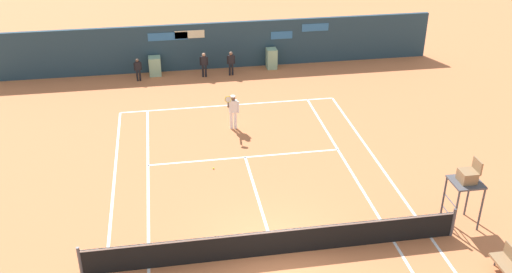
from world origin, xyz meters
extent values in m
plane|color=#C67042|center=(0.00, 0.00, 0.00)|extent=(80.00, 80.00, 0.00)
cube|color=white|center=(0.00, 11.70, 0.00)|extent=(10.60, 0.10, 0.01)
cube|color=white|center=(-5.30, 0.00, 0.00)|extent=(0.10, 23.40, 0.01)
cube|color=white|center=(-4.00, 0.00, 0.00)|extent=(0.10, 23.40, 0.01)
cube|color=white|center=(4.00, 0.00, 0.00)|extent=(0.10, 23.40, 0.01)
cube|color=white|center=(5.30, 0.00, 0.00)|extent=(0.10, 23.40, 0.01)
cube|color=white|center=(0.00, 6.40, 0.00)|extent=(8.00, 0.10, 0.01)
cube|color=white|center=(0.00, 3.20, 0.00)|extent=(0.10, 6.40, 0.01)
cube|color=white|center=(0.00, 11.55, 0.00)|extent=(0.10, 0.24, 0.01)
cylinder|color=#4C4C51|center=(-6.00, 0.00, 0.53)|extent=(0.10, 0.10, 1.07)
cylinder|color=#4C4C51|center=(6.00, 0.00, 0.53)|extent=(0.10, 0.10, 1.07)
cube|color=black|center=(0.00, 0.00, 0.47)|extent=(12.00, 0.03, 0.95)
cube|color=white|center=(0.00, 0.00, 0.92)|extent=(12.00, 0.04, 0.06)
cube|color=#233D4C|center=(0.00, 17.00, 1.32)|extent=(25.00, 0.24, 2.65)
cube|color=#2D6BA8|center=(-2.71, 16.86, 2.05)|extent=(2.18, 0.02, 0.44)
cube|color=beige|center=(-1.51, 16.86, 2.10)|extent=(1.64, 0.02, 0.44)
cube|color=#2D6BA8|center=(5.66, 16.86, 2.14)|extent=(1.56, 0.02, 0.44)
cube|color=#2D6BA8|center=(3.70, 16.86, 1.78)|extent=(1.25, 0.02, 0.44)
cube|color=#8CB793|center=(-3.53, 16.45, 0.52)|extent=(0.65, 0.70, 1.04)
cube|color=#8CB793|center=(3.05, 16.45, 0.57)|extent=(0.57, 0.70, 1.14)
cylinder|color=#47474C|center=(6.13, 0.15, 0.82)|extent=(0.07, 0.07, 1.65)
cylinder|color=#47474C|center=(6.13, 1.05, 0.82)|extent=(0.07, 0.07, 1.65)
cylinder|color=#47474C|center=(7.03, 0.15, 0.82)|extent=(0.07, 0.07, 1.65)
cylinder|color=#47474C|center=(7.03, 1.05, 0.82)|extent=(0.07, 0.07, 1.65)
cylinder|color=#47474C|center=(6.13, 0.60, 0.49)|extent=(0.04, 0.81, 0.04)
cylinder|color=#47474C|center=(6.13, 0.60, 0.99)|extent=(0.04, 0.81, 0.04)
cube|color=#47474C|center=(6.58, 0.60, 1.68)|extent=(1.00, 1.00, 0.06)
cube|color=olive|center=(6.58, 0.60, 1.91)|extent=(0.52, 0.56, 0.40)
cube|color=olive|center=(6.87, 0.60, 2.28)|extent=(0.06, 0.56, 0.45)
cylinder|color=#38383D|center=(6.66, -1.65, 0.19)|extent=(0.06, 0.06, 0.38)
cube|color=olive|center=(6.66, -2.29, 0.42)|extent=(0.48, 1.44, 0.08)
cylinder|color=white|center=(-0.03, 9.12, 0.41)|extent=(0.13, 0.13, 0.82)
cylinder|color=white|center=(-0.22, 9.14, 0.41)|extent=(0.13, 0.13, 0.82)
cube|color=white|center=(-0.13, 9.13, 1.11)|extent=(0.39, 0.24, 0.58)
sphere|color=brown|center=(-0.13, 9.13, 1.51)|extent=(0.23, 0.23, 0.23)
cylinder|color=white|center=(-0.13, 9.13, 1.60)|extent=(0.21, 0.21, 0.06)
cylinder|color=white|center=(0.10, 9.11, 1.07)|extent=(0.09, 0.09, 0.56)
cylinder|color=brown|center=(-0.38, 8.87, 1.35)|extent=(0.13, 0.56, 0.09)
cylinder|color=black|center=(-0.40, 8.60, 1.46)|extent=(0.03, 0.03, 0.22)
torus|color=yellow|center=(-0.40, 8.60, 1.71)|extent=(0.30, 0.05, 0.30)
cylinder|color=silver|center=(-0.40, 8.60, 1.71)|extent=(0.26, 0.03, 0.26)
cylinder|color=black|center=(-0.79, 15.70, 0.35)|extent=(0.11, 0.11, 0.70)
cylinder|color=black|center=(-0.94, 15.72, 0.35)|extent=(0.11, 0.11, 0.70)
cube|color=black|center=(-0.86, 15.71, 0.95)|extent=(0.33, 0.21, 0.49)
sphere|color=tan|center=(-0.86, 15.71, 1.29)|extent=(0.19, 0.19, 0.19)
cylinder|color=black|center=(-0.67, 15.69, 0.91)|extent=(0.07, 0.07, 0.47)
cylinder|color=black|center=(-1.06, 15.73, 0.91)|extent=(0.07, 0.07, 0.47)
cylinder|color=black|center=(0.70, 15.71, 0.35)|extent=(0.11, 0.11, 0.69)
cylinder|color=black|center=(0.55, 15.71, 0.35)|extent=(0.11, 0.11, 0.69)
cube|color=black|center=(0.63, 15.71, 0.94)|extent=(0.31, 0.18, 0.49)
sphere|color=#8C664C|center=(0.63, 15.71, 1.27)|extent=(0.19, 0.19, 0.19)
cylinder|color=black|center=(0.82, 15.71, 0.90)|extent=(0.07, 0.07, 0.47)
cylinder|color=black|center=(0.43, 15.71, 0.90)|extent=(0.07, 0.07, 0.47)
cylinder|color=black|center=(-4.37, 15.72, 0.32)|extent=(0.10, 0.10, 0.64)
cylinder|color=black|center=(-4.51, 15.70, 0.32)|extent=(0.10, 0.10, 0.64)
cube|color=black|center=(-4.44, 15.71, 0.86)|extent=(0.31, 0.20, 0.45)
sphere|color=brown|center=(-4.44, 15.71, 1.18)|extent=(0.18, 0.18, 0.18)
cylinder|color=black|center=(-4.26, 15.74, 0.83)|extent=(0.07, 0.07, 0.43)
cylinder|color=black|center=(-4.61, 15.68, 0.83)|extent=(0.07, 0.07, 0.43)
sphere|color=#CCE033|center=(-1.40, 5.67, 0.03)|extent=(0.07, 0.07, 0.07)
camera|label=1|loc=(-3.06, -14.45, 11.98)|focal=40.84mm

